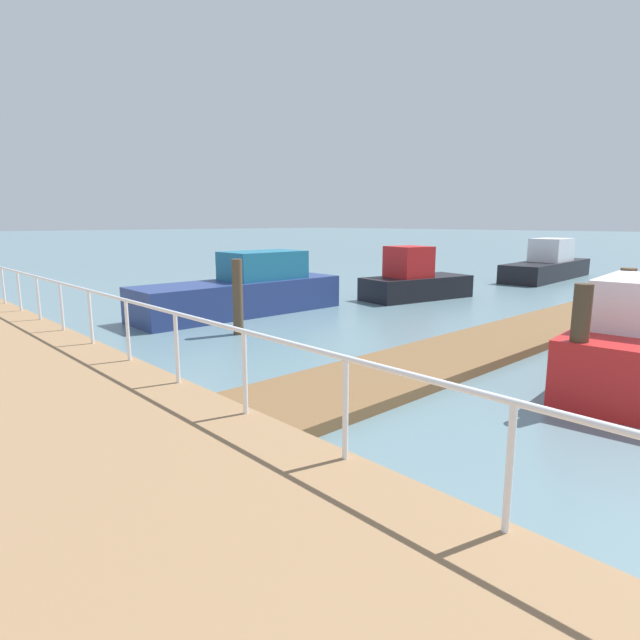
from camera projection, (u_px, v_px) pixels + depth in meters
name	position (u px, v px, depth m)	size (l,w,h in m)	color
ground_plane	(95.00, 300.00, 18.58)	(300.00, 300.00, 0.00)	slate
floating_dock	(503.00, 339.00, 11.98)	(15.72, 2.00, 0.18)	brown
boardwalk_railing	(207.00, 336.00, 6.98)	(0.06, 25.98, 1.08)	white
dock_piling_0	(578.00, 348.00, 7.59)	(0.26, 0.26, 1.89)	#473826
dock_piling_1	(624.00, 318.00, 9.90)	(0.28, 0.28, 1.90)	brown
dock_piling_2	(238.00, 297.00, 12.77)	(0.25, 0.25, 1.86)	brown
moored_boat_1	(245.00, 291.00, 15.75)	(6.53, 1.95, 1.86)	navy
moored_boat_3	(414.00, 281.00, 18.73)	(4.33, 2.37, 1.89)	black
moored_boat_4	(548.00, 265.00, 25.16)	(7.28, 2.30, 1.94)	black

